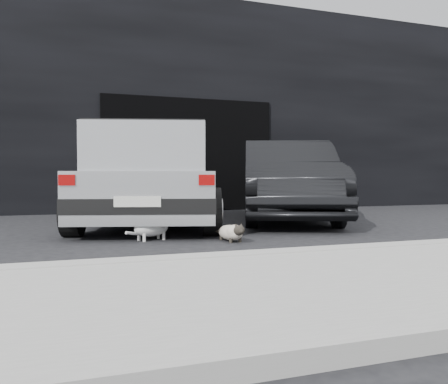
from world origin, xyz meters
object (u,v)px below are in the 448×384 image
object	(u,v)px
second_car	(288,180)
cat_white	(154,227)
silver_hatchback	(152,173)
cat_siamese	(232,232)

from	to	relation	value
second_car	cat_white	world-z (taller)	second_car
silver_hatchback	cat_siamese	world-z (taller)	silver_hatchback
silver_hatchback	cat_white	distance (m)	1.95
second_car	cat_white	bearing A→B (deg)	-125.00
silver_hatchback	second_car	size ratio (longest dim) A/B	1.05
second_car	cat_siamese	world-z (taller)	second_car
cat_white	cat_siamese	bearing A→B (deg)	40.13
cat_siamese	cat_white	bearing A→B (deg)	-32.02
cat_siamese	silver_hatchback	bearing A→B (deg)	-80.57
cat_siamese	cat_white	xyz separation A→B (m)	(-0.89, 0.46, 0.05)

